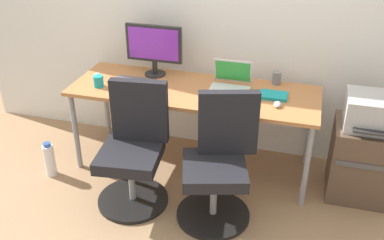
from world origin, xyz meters
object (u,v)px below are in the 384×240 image
at_px(coffee_mug, 98,81).
at_px(printer, 373,112).
at_px(water_bottle_on_floor, 50,160).
at_px(open_laptop, 231,83).
at_px(office_chair_right, 219,164).
at_px(office_chair_left, 134,151).
at_px(desktop_monitor, 154,47).
at_px(side_cabinet, 362,160).

bearing_deg(coffee_mug, printer, 3.66).
bearing_deg(water_bottle_on_floor, open_laptop, 21.66).
relative_size(office_chair_right, coffee_mug, 10.22).
distance_m(office_chair_left, office_chair_right, 0.64).
bearing_deg(desktop_monitor, water_bottle_on_floor, -137.09).
bearing_deg(water_bottle_on_floor, printer, 10.19).
xyz_separation_m(side_cabinet, coffee_mug, (-2.09, -0.13, 0.47)).
relative_size(office_chair_right, open_laptop, 3.03).
bearing_deg(desktop_monitor, office_chair_right, -45.55).
height_order(office_chair_right, coffee_mug, office_chair_right).
height_order(printer, water_bottle_on_floor, printer).
distance_m(office_chair_right, printer, 1.17).
xyz_separation_m(printer, water_bottle_on_floor, (-2.45, -0.44, -0.57)).
bearing_deg(side_cabinet, office_chair_right, -152.51).
bearing_deg(open_laptop, printer, -5.92).
xyz_separation_m(water_bottle_on_floor, desktop_monitor, (0.71, 0.66, 0.82)).
height_order(office_chair_left, coffee_mug, office_chair_left).
bearing_deg(office_chair_right, water_bottle_on_floor, 176.74).
distance_m(office_chair_right, water_bottle_on_floor, 1.47).
bearing_deg(coffee_mug, office_chair_left, -41.44).
bearing_deg(water_bottle_on_floor, side_cabinet, 10.22).
bearing_deg(desktop_monitor, side_cabinet, -7.25).
xyz_separation_m(desktop_monitor, coffee_mug, (-0.35, -0.36, -0.20)).
bearing_deg(office_chair_right, desktop_monitor, 134.45).
xyz_separation_m(printer, coffee_mug, (-2.09, -0.13, 0.05)).
relative_size(side_cabinet, coffee_mug, 6.52).
relative_size(printer, water_bottle_on_floor, 1.29).
bearing_deg(desktop_monitor, printer, -7.28).
height_order(office_chair_right, desktop_monitor, desktop_monitor).
relative_size(side_cabinet, open_laptop, 1.94).
distance_m(office_chair_left, side_cabinet, 1.74).
height_order(printer, desktop_monitor, desktop_monitor).
relative_size(side_cabinet, printer, 1.50).
distance_m(office_chair_left, open_laptop, 0.93).
bearing_deg(coffee_mug, water_bottle_on_floor, -139.68).
bearing_deg(office_chair_right, side_cabinet, 27.49).
relative_size(office_chair_right, side_cabinet, 1.57).
bearing_deg(printer, coffee_mug, -176.34).
xyz_separation_m(open_laptop, coffee_mug, (-1.03, -0.24, -0.01)).
distance_m(side_cabinet, open_laptop, 1.17).
height_order(office_chair_left, desktop_monitor, desktop_monitor).
bearing_deg(office_chair_left, printer, 17.52).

